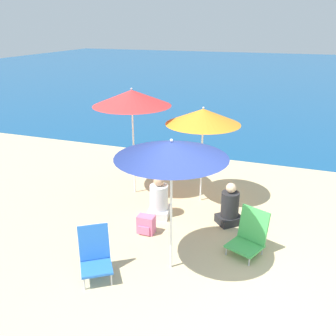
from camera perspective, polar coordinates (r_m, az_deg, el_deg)
name	(u,v)px	position (r m, az deg, el deg)	size (l,w,h in m)	color
ground_plane	(217,297)	(5.58, 7.45, -18.92)	(60.00, 60.00, 0.00)	#D1BA89
sea_water	(295,74)	(30.04, 18.75, 13.41)	(60.00, 40.00, 0.01)	navy
beach_umbrella_orange	(203,117)	(7.52, 5.38, 7.80)	(1.51, 1.51, 2.04)	white
beach_umbrella_red	(132,98)	(7.87, -5.54, 10.58)	(1.64, 1.64, 2.34)	white
beach_umbrella_navy	(171,150)	(5.18, 0.52, 2.77)	(1.62, 1.62, 2.10)	white
beach_chair_green	(249,235)	(6.40, 12.31, -9.91)	(0.68, 0.70, 0.75)	silver
beach_chair_blue	(95,254)	(5.83, -11.06, -12.71)	(0.67, 0.69, 0.77)	silver
person_seated_near	(159,200)	(7.35, -1.38, -4.92)	(0.48, 0.54, 0.85)	silver
person_seated_far	(230,208)	(7.18, 9.39, -5.96)	(0.57, 0.57, 0.83)	#262628
backpack_pink	(146,225)	(6.86, -3.37, -8.62)	(0.31, 0.23, 0.34)	pink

